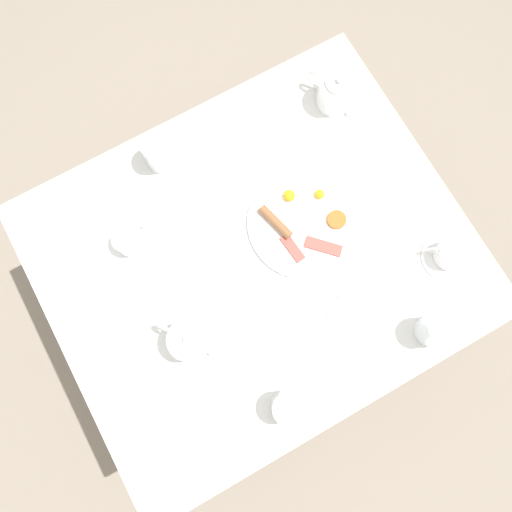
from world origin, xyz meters
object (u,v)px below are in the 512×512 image
(teacup_with_saucer_right, at_px, (450,255))
(water_glass_tall, at_px, (158,153))
(breakfast_plate, at_px, (305,221))
(napkin_folded, at_px, (351,330))
(teacup_with_saucer_left, at_px, (130,241))
(water_glass_short, at_px, (288,408))
(fork_by_plate, at_px, (199,218))
(teapot_near, at_px, (189,340))
(wine_glass_spare, at_px, (437,330))
(knife_by_plate, at_px, (176,443))
(teapot_far, at_px, (336,91))

(teacup_with_saucer_right, distance_m, water_glass_tall, 0.82)
(breakfast_plate, height_order, napkin_folded, breakfast_plate)
(breakfast_plate, distance_m, teacup_with_saucer_left, 0.47)
(water_glass_short, height_order, fork_by_plate, water_glass_short)
(teapot_near, height_order, teacup_with_saucer_right, teapot_near)
(breakfast_plate, xyz_separation_m, teapot_near, (-0.13, 0.42, 0.04))
(wine_glass_spare, bearing_deg, water_glass_short, 87.52)
(breakfast_plate, distance_m, knife_by_plate, 0.66)
(wine_glass_spare, distance_m, fork_by_plate, 0.68)
(water_glass_short, distance_m, fork_by_plate, 0.54)
(napkin_folded, bearing_deg, teapot_far, -26.90)
(water_glass_short, bearing_deg, breakfast_plate, -35.54)
(breakfast_plate, xyz_separation_m, teacup_with_saucer_left, (0.17, 0.43, 0.02))
(water_glass_tall, height_order, knife_by_plate, water_glass_tall)
(water_glass_short, bearing_deg, water_glass_tall, -1.84)
(teapot_near, distance_m, teacup_with_saucer_left, 0.31)
(wine_glass_spare, relative_size, napkin_folded, 0.52)
(wine_glass_spare, height_order, napkin_folded, wine_glass_spare)
(teacup_with_saucer_left, distance_m, water_glass_short, 0.59)
(teapot_far, relative_size, knife_by_plate, 1.00)
(teapot_far, height_order, teacup_with_saucer_right, teapot_far)
(teapot_far, xyz_separation_m, knife_by_plate, (-0.61, 0.82, -0.05))
(teacup_with_saucer_right, bearing_deg, knife_by_plate, 94.58)
(teacup_with_saucer_left, height_order, water_glass_tall, water_glass_tall)
(teapot_far, height_order, fork_by_plate, teapot_far)
(breakfast_plate, bearing_deg, fork_by_plate, 59.09)
(teapot_far, bearing_deg, teacup_with_saucer_right, -22.11)
(napkin_folded, bearing_deg, breakfast_plate, -7.72)
(water_glass_short, height_order, napkin_folded, water_glass_short)
(teapot_far, height_order, knife_by_plate, teapot_far)
(teapot_near, distance_m, wine_glass_spare, 0.62)
(breakfast_plate, xyz_separation_m, teapot_far, (0.27, -0.25, 0.04))
(teacup_with_saucer_right, bearing_deg, fork_by_plate, 51.80)
(teacup_with_saucer_left, bearing_deg, napkin_folded, -140.92)
(napkin_folded, xyz_separation_m, fork_by_plate, (0.46, 0.20, -0.00))
(breakfast_plate, distance_m, fork_by_plate, 0.29)
(teacup_with_saucer_left, height_order, knife_by_plate, teacup_with_saucer_left)
(water_glass_tall, bearing_deg, knife_by_plate, 155.73)
(fork_by_plate, height_order, knife_by_plate, same)
(water_glass_short, bearing_deg, teapot_far, -38.77)
(teacup_with_saucer_left, xyz_separation_m, teacup_with_saucer_right, (-0.44, -0.72, 0.00))
(teapot_near, height_order, knife_by_plate, teapot_near)
(teacup_with_saucer_left, xyz_separation_m, knife_by_plate, (-0.51, 0.13, -0.03))
(teacup_with_saucer_left, bearing_deg, wine_glass_spare, -135.85)
(teacup_with_saucer_left, bearing_deg, fork_by_plate, -97.92)
(napkin_folded, bearing_deg, fork_by_plate, 23.95)
(breakfast_plate, relative_size, knife_by_plate, 1.79)
(teapot_near, bearing_deg, teapot_far, 85.41)
(water_glass_short, distance_m, napkin_folded, 0.26)
(teacup_with_saucer_left, bearing_deg, water_glass_short, -164.89)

